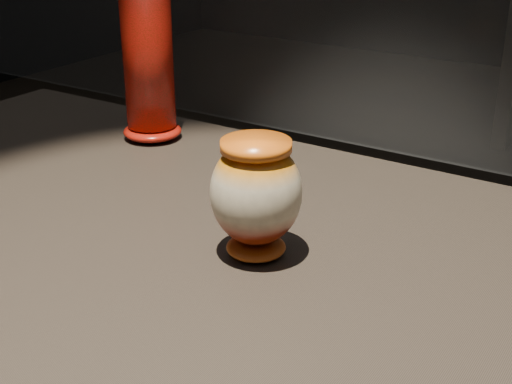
% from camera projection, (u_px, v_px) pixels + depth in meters
% --- Properties ---
extents(main_vase, '(0.14, 0.14, 0.16)m').
position_uv_depth(main_vase, '(256.00, 194.00, 0.91)').
color(main_vase, maroon).
rests_on(main_vase, display_plinth).
extents(tall_vase, '(0.14, 0.14, 0.35)m').
position_uv_depth(tall_vase, '(148.00, 50.00, 1.31)').
color(tall_vase, red).
rests_on(tall_vase, display_plinth).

